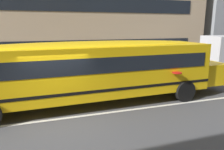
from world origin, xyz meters
TOP-DOWN VIEW (x-y plane):
  - ground_plane at (0.00, 0.00)m, footprint 400.00×400.00m
  - sidewalk_far at (0.00, 7.13)m, footprint 120.00×3.00m
  - lane_centreline at (0.00, 0.00)m, footprint 110.00×0.16m
  - school_bus at (1.99, 1.34)m, footprint 12.93×3.07m

SIDE VIEW (x-z plane):
  - ground_plane at x=0.00m, z-range 0.00..0.00m
  - lane_centreline at x=0.00m, z-range 0.00..0.01m
  - sidewalk_far at x=0.00m, z-range 0.00..0.01m
  - school_bus at x=1.99m, z-range 0.27..3.15m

